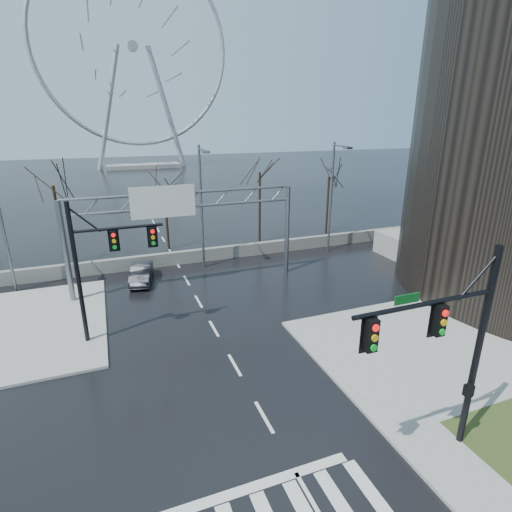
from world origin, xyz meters
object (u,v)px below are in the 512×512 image
sign_gantry (180,219)px  ferris_wheel (133,55)px  signal_mast_far (99,259)px  signal_mast_near (453,339)px  car (141,273)px

sign_gantry → ferris_wheel: bearing=86.2°
signal_mast_far → ferris_wheel: (10.87, 86.04, 21.30)m
signal_mast_far → ferris_wheel: size_ratio=0.16×
signal_mast_near → signal_mast_far: size_ratio=1.00×
ferris_wheel → signal_mast_far: bearing=-97.2°
signal_mast_near → car: size_ratio=1.92×
signal_mast_near → sign_gantry: (-5.52, 19.00, 0.31)m
signal_mast_far → sign_gantry: (5.49, 6.00, 0.35)m
signal_mast_near → signal_mast_far: (-11.01, 13.00, -0.04)m
sign_gantry → car: size_ratio=3.93×
car → sign_gantry: bearing=-23.7°
signal_mast_far → car: 9.41m
signal_mast_far → car: size_ratio=1.92×
sign_gantry → signal_mast_near: bearing=-73.8°
signal_mast_near → car: signal_mast_near is taller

